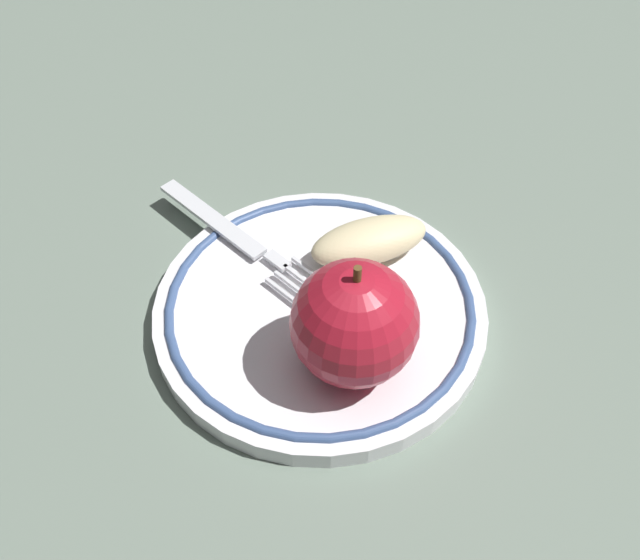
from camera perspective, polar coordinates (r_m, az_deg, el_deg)
ground_plane at (r=0.46m, az=-2.61°, el=-2.39°), size 2.00×2.00×0.00m
plate at (r=0.45m, az=0.00°, el=-2.35°), size 0.21×0.21×0.02m
apple_red_whole at (r=0.39m, az=2.78°, el=-3.47°), size 0.07×0.07×0.08m
apple_slice_front at (r=0.46m, az=3.96°, el=3.14°), size 0.08×0.04×0.03m
fork at (r=0.48m, az=-5.92°, el=2.88°), size 0.11×0.17×0.00m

